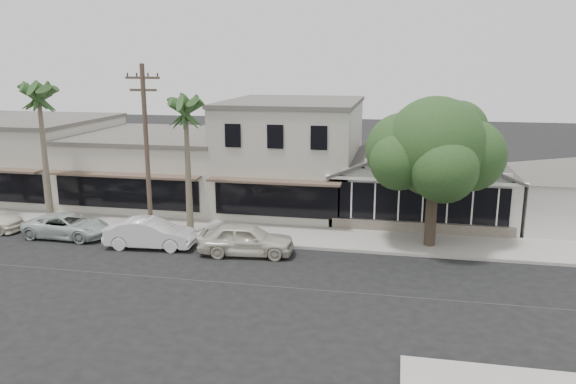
% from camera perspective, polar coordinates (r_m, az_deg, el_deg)
% --- Properties ---
extents(ground, '(140.00, 140.00, 0.00)m').
position_cam_1_polar(ground, '(23.34, 1.42, -9.81)').
color(ground, black).
rests_on(ground, ground).
extents(sidewalk_north, '(90.00, 3.50, 0.15)m').
position_cam_1_polar(sidewalk_north, '(31.59, -10.85, -3.70)').
color(sidewalk_north, '#9E9991').
rests_on(sidewalk_north, ground).
extents(corner_shop, '(10.40, 8.60, 5.10)m').
position_cam_1_polar(corner_shop, '(34.29, 13.39, 1.89)').
color(corner_shop, silver).
rests_on(corner_shop, ground).
extents(side_cottage, '(6.00, 6.00, 3.00)m').
position_cam_1_polar(side_cottage, '(34.87, 26.92, -0.89)').
color(side_cottage, silver).
rests_on(side_cottage, ground).
extents(row_building_near, '(8.00, 10.00, 6.50)m').
position_cam_1_polar(row_building_near, '(35.79, 0.48, 3.74)').
color(row_building_near, beige).
rests_on(row_building_near, ground).
extents(row_building_midnear, '(10.00, 10.00, 4.20)m').
position_cam_1_polar(row_building_midnear, '(38.70, -12.73, 2.40)').
color(row_building_midnear, silver).
rests_on(row_building_midnear, ground).
extents(row_building_midfar, '(11.00, 10.00, 5.00)m').
position_cam_1_polar(row_building_midfar, '(43.95, -25.39, 3.24)').
color(row_building_midfar, beige).
rests_on(row_building_midfar, ground).
extents(utility_pole, '(1.80, 0.24, 9.00)m').
position_cam_1_polar(utility_pole, '(29.58, -14.17, 4.37)').
color(utility_pole, brown).
rests_on(utility_pole, ground).
extents(car_0, '(4.73, 2.30, 1.55)m').
position_cam_1_polar(car_0, '(27.08, -4.26, -4.79)').
color(car_0, beige).
rests_on(car_0, ground).
extents(car_1, '(4.56, 1.91, 1.47)m').
position_cam_1_polar(car_1, '(28.87, -13.84, -4.10)').
color(car_1, white).
rests_on(car_1, ground).
extents(car_2, '(4.54, 2.17, 1.25)m').
position_cam_1_polar(car_2, '(31.86, -21.50, -3.22)').
color(car_2, '#B2BFB9').
rests_on(car_2, ground).
extents(shade_tree, '(6.78, 6.13, 7.52)m').
position_cam_1_polar(shade_tree, '(28.16, 14.55, 4.25)').
color(shade_tree, '#3F3326').
rests_on(shade_tree, ground).
extents(palm_east, '(2.81, 2.81, 7.82)m').
position_cam_1_polar(palm_east, '(29.40, -10.37, 8.16)').
color(palm_east, '#726651').
rests_on(palm_east, ground).
extents(palm_mid, '(3.23, 3.23, 8.48)m').
position_cam_1_polar(palm_mid, '(34.20, -24.01, 8.92)').
color(palm_mid, '#726651').
rests_on(palm_mid, ground).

